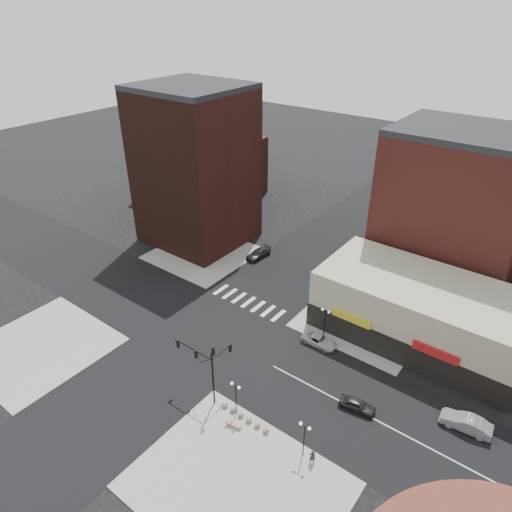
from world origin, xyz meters
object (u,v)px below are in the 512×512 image
Objects in this scene: dark_sedan_east at (357,405)px; silver_sedan at (466,423)px; street_lamp_se_a at (236,391)px; street_lamp_se_b at (304,432)px; pedestrian at (312,457)px; traffic_signal at (208,362)px; white_suv at (319,341)px; stone_bench at (234,425)px; street_lamp_ne at (325,316)px; dark_sedan_north at (258,254)px.

silver_sedan reaches higher than dark_sedan_east.
street_lamp_se_a is 8.00m from street_lamp_se_b.
silver_sedan is 16.03m from pedestrian.
traffic_signal reaches higher than white_suv.
traffic_signal is at bearing 150.52° from stone_bench.
street_lamp_ne is at bearing 78.27° from stone_bench.
traffic_signal is at bearing 179.18° from street_lamp_se_b.
street_lamp_ne is 0.95× the size of white_suv.
street_lamp_se_b is 17.46m from street_lamp_ne.
pedestrian is at bearing -63.44° from street_lamp_ne.
dark_sedan_north is (-18.50, 11.01, -2.59)m from street_lamp_ne.
dark_sedan_east reaches higher than white_suv.
silver_sedan is at bearing -97.08° from white_suv.
pedestrian reaches higher than silver_sedan.
traffic_signal is 11.88m from street_lamp_se_b.
traffic_signal is 13.45m from pedestrian.
dark_sedan_north is 33.75m from stone_bench.
street_lamp_ne reaches higher than dark_sedan_east.
dark_sedan_east is at bearing 36.14° from stone_bench.
silver_sedan is 3.01× the size of pedestrian.
white_suv is (5.03, 14.33, -4.35)m from traffic_signal.
pedestrian is at bearing -44.44° from silver_sedan.
street_lamp_se_a is at bearing -34.05° from pedestrian.
dark_sedan_east is (8.27, -6.41, 0.04)m from white_suv.
pedestrian is (9.06, -0.13, -2.37)m from street_lamp_se_a.
stone_bench is at bearing -90.70° from street_lamp_ne.
dark_sedan_east is at bearing 30.77° from traffic_signal.
traffic_signal is at bearing 177.43° from street_lamp_se_a.
white_suv is 15.86m from stone_bench.
street_lamp_ne is at bearing 9.99° from white_suv.
dark_sedan_north is (-27.04, 18.92, 0.05)m from dark_sedan_east.
street_lamp_ne is (1.00, 16.00, 0.00)m from street_lamp_se_a.
street_lamp_se_b is at bearing 0.00° from street_lamp_se_a.
street_lamp_se_a is 2.59× the size of pedestrian.
traffic_signal reaches higher than street_lamp_ne.
traffic_signal is 4.12m from street_lamp_se_a.
stone_bench is (-0.48, -15.85, -0.29)m from white_suv.
street_lamp_ne is at bearing 86.42° from street_lamp_se_a.
stone_bench is (0.79, -1.35, -2.97)m from street_lamp_se_a.
street_lamp_se_a is 2.50× the size of stone_bench.
white_suv is at bearing -95.18° from pedestrian.
white_suv is 2.63× the size of stone_bench.
stone_bench is at bearing -58.81° from silver_sedan.
pedestrian is 0.97× the size of stone_bench.
pedestrian is at bearing 168.73° from dark_sedan_east.
silver_sedan reaches higher than dark_sedan_north.
street_lamp_ne is 2.59× the size of pedestrian.
street_lamp_se_b is (11.76, -0.17, -1.67)m from traffic_signal.
street_lamp_se_b reaches higher than silver_sedan.
street_lamp_se_b is 2.50× the size of stone_bench.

